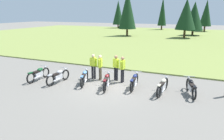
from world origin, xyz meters
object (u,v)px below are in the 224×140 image
motorcycle_british_green (39,74)px  motorcycle_cream (163,86)px  motorcycle_sky_blue (84,77)px  motorcycle_maroon (107,81)px  motorcycle_navy (134,81)px  rider_near_row_end (93,65)px  rider_in_hivis_vest (122,68)px  rider_with_back_turned (100,66)px  rider_checking_bike (116,66)px  motorcycle_silver (58,76)px  motorcycle_black (191,87)px

motorcycle_british_green → motorcycle_cream: size_ratio=1.00×
motorcycle_sky_blue → motorcycle_maroon: size_ratio=0.98×
motorcycle_british_green → motorcycle_navy: bearing=9.9°
motorcycle_sky_blue → motorcycle_maroon: same height
motorcycle_british_green → rider_near_row_end: size_ratio=1.26×
motorcycle_british_green → motorcycle_maroon: same height
motorcycle_navy → motorcycle_maroon: bearing=-156.7°
motorcycle_sky_blue → rider_in_hivis_vest: bearing=30.6°
motorcycle_cream → rider_near_row_end: 4.84m
motorcycle_cream → rider_near_row_end: size_ratio=1.26×
motorcycle_navy → rider_with_back_turned: (-2.52, 0.58, 0.51)m
motorcycle_maroon → rider_checking_bike: rider_checking_bike is taller
rider_checking_bike → motorcycle_british_green: bearing=-156.7°
motorcycle_silver → rider_near_row_end: bearing=45.8°
rider_with_back_turned → motorcycle_british_green: bearing=-155.6°
rider_in_hivis_vest → motorcycle_black: bearing=-6.3°
motorcycle_cream → rider_in_hivis_vest: size_ratio=1.26×
motorcycle_black → rider_with_back_turned: bearing=176.5°
motorcycle_sky_blue → rider_in_hivis_vest: (2.06, 1.22, 0.51)m
motorcycle_sky_blue → motorcycle_maroon: 1.58m
motorcycle_british_green → motorcycle_cream: bearing=6.4°
rider_checking_bike → rider_in_hivis_vest: 0.58m
motorcycle_british_green → motorcycle_cream: 7.92m
rider_in_hivis_vest → rider_with_back_turned: same height
rider_in_hivis_vest → rider_with_back_turned: size_ratio=1.00×
motorcycle_sky_blue → motorcycle_black: (6.19, 0.76, 0.00)m
rider_with_back_turned → motorcycle_navy: bearing=-13.1°
motorcycle_sky_blue → rider_near_row_end: bearing=89.4°
motorcycle_silver → rider_checking_bike: size_ratio=1.26×
motorcycle_silver → motorcycle_maroon: (3.19, 0.36, 0.00)m
motorcycle_black → rider_checking_bike: bearing=171.7°
rider_near_row_end → motorcycle_silver: bearing=-134.2°
motorcycle_sky_blue → rider_checking_bike: (1.52, 1.44, 0.51)m
motorcycle_navy → rider_in_hivis_vest: (-1.01, 0.70, 0.51)m
motorcycle_black → rider_near_row_end: rider_near_row_end is taller
motorcycle_black → rider_checking_bike: rider_checking_bike is taller
motorcycle_cream → rider_near_row_end: (-4.74, 0.86, 0.51)m
motorcycle_black → rider_near_row_end: 6.21m
motorcycle_silver → rider_near_row_end: rider_near_row_end is taller
rider_checking_bike → motorcycle_black: bearing=-8.3°
rider_with_back_turned → motorcycle_silver: bearing=-143.6°
rider_near_row_end → motorcycle_maroon: bearing=-39.8°
motorcycle_sky_blue → motorcycle_cream: bearing=3.9°
motorcycle_black → rider_checking_bike: 4.75m
rider_checking_bike → motorcycle_navy: bearing=-30.8°
motorcycle_sky_blue → rider_checking_bike: bearing=43.5°
motorcycle_sky_blue → motorcycle_cream: 4.76m
motorcycle_navy → rider_with_back_turned: bearing=166.9°
motorcycle_navy → motorcycle_cream: 1.69m
motorcycle_maroon → rider_in_hivis_vest: bearing=70.3°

